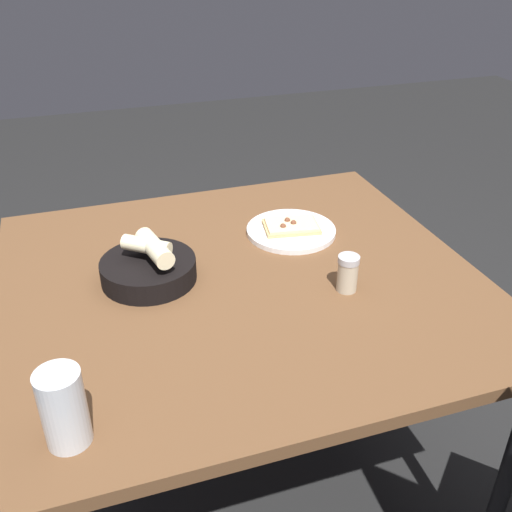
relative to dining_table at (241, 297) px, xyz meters
The scene contains 6 objects.
ground 0.66m from the dining_table, ahead, with size 8.00×8.00×0.00m, color black.
dining_table is the anchor object (origin of this frame).
pizza_plate 0.26m from the dining_table, 131.29° to the left, with size 0.24×0.24×0.04m.
bread_basket 0.23m from the dining_table, 104.67° to the right, with size 0.22×0.22×0.11m.
beer_glass 0.57m from the dining_table, 46.68° to the right, with size 0.07×0.07×0.14m.
pepper_shaker 0.27m from the dining_table, 59.36° to the left, with size 0.05×0.05×0.09m.
Camera 1 is at (1.11, -0.33, 1.46)m, focal length 40.92 mm.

